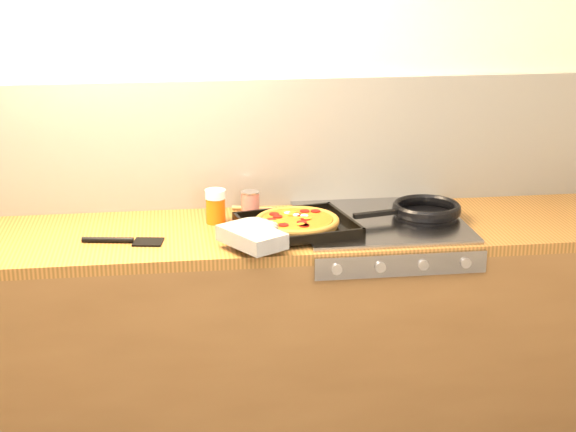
{
  "coord_description": "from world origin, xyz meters",
  "views": [
    {
      "loc": [
        -0.31,
        -1.94,
        1.92
      ],
      "look_at": [
        0.1,
        1.08,
        0.95
      ],
      "focal_mm": 55.0,
      "sensor_mm": 36.0,
      "label": 1
    }
  ],
  "objects": [
    {
      "name": "room_shell",
      "position": [
        0.0,
        1.39,
        1.15
      ],
      "size": [
        3.2,
        3.2,
        3.2
      ],
      "color": "white",
      "rests_on": "ground"
    },
    {
      "name": "tomato_can",
      "position": [
        -0.02,
        1.25,
        0.95
      ],
      "size": [
        0.08,
        0.08,
        0.1
      ],
      "color": "#9F130C",
      "rests_on": "counter_run"
    },
    {
      "name": "wooden_spoon",
      "position": [
        0.09,
        1.29,
        0.91
      ],
      "size": [
        0.3,
        0.11,
        0.02
      ],
      "color": "#A67146",
      "rests_on": "counter_run"
    },
    {
      "name": "juice_glass",
      "position": [
        -0.16,
        1.19,
        0.97
      ],
      "size": [
        0.1,
        0.1,
        0.13
      ],
      "color": "#DD550D",
      "rests_on": "counter_run"
    },
    {
      "name": "counter_run",
      "position": [
        0.0,
        1.1,
        0.45
      ],
      "size": [
        3.2,
        0.62,
        0.9
      ],
      "color": "brown",
      "rests_on": "ground"
    },
    {
      "name": "black_spatula",
      "position": [
        -0.48,
        1.01,
        0.91
      ],
      "size": [
        0.29,
        0.1,
        0.02
      ],
      "color": "black",
      "rests_on": "counter_run"
    },
    {
      "name": "pizza_on_tray",
      "position": [
        0.07,
        0.99,
        0.94
      ],
      "size": [
        0.52,
        0.52,
        0.07
      ],
      "color": "black",
      "rests_on": "stovetop"
    },
    {
      "name": "stovetop",
      "position": [
        0.45,
        1.1,
        0.91
      ],
      "size": [
        0.6,
        0.56,
        0.02
      ],
      "primitive_type": "cube",
      "color": "gray",
      "rests_on": "counter_run"
    },
    {
      "name": "frying_pan",
      "position": [
        0.62,
        1.11,
        0.94
      ],
      "size": [
        0.45,
        0.31,
        0.04
      ],
      "color": "black",
      "rests_on": "stovetop"
    }
  ]
}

